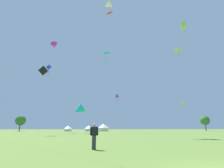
% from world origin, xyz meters
% --- Properties ---
extents(kite_magenta_delta, '(3.10, 3.78, 36.57)m').
position_xyz_m(kite_magenta_delta, '(-20.64, 59.91, 34.84)').
color(kite_magenta_delta, '#E02DA3').
rests_on(kite_magenta_delta, ground).
extents(kite_lime_parafoil, '(2.48, 2.87, 28.16)m').
position_xyz_m(kite_lime_parafoil, '(24.79, 43.50, 27.62)').
color(kite_lime_parafoil, '#99DB2D').
rests_on(kite_lime_parafoil, ground).
extents(kite_cyan_delta, '(4.28, 4.38, 8.26)m').
position_xyz_m(kite_cyan_delta, '(-8.13, 43.35, 6.43)').
color(kite_cyan_delta, '#1EB7CC').
rests_on(kite_cyan_delta, ground).
extents(kite_black_diamond, '(2.43, 2.85, 16.22)m').
position_xyz_m(kite_black_diamond, '(-16.64, 35.06, 14.91)').
color(kite_black_diamond, black).
rests_on(kite_black_diamond, ground).
extents(kite_white_delta, '(3.62, 2.74, 35.79)m').
position_xyz_m(kite_white_delta, '(-0.39, 33.05, 34.36)').
color(kite_white_delta, white).
rests_on(kite_white_delta, ground).
extents(kite_blue_diamond, '(2.01, 2.21, 22.12)m').
position_xyz_m(kite_blue_diamond, '(-19.04, 48.93, 20.59)').
color(kite_blue_diamond, blue).
rests_on(kite_blue_diamond, ground).
extents(kite_lime_box, '(2.21, 2.43, 39.21)m').
position_xyz_m(kite_lime_box, '(27.92, 43.22, 37.69)').
color(kite_lime_box, '#99DB2D').
rests_on(kite_lime_box, ground).
extents(kite_red_parafoil, '(3.02, 2.43, 30.08)m').
position_xyz_m(kite_red_parafoil, '(-0.94, 30.37, 29.50)').
color(kite_red_parafoil, red).
rests_on(kite_red_parafoil, ground).
extents(kite_purple_delta, '(2.68, 2.10, 14.95)m').
position_xyz_m(kite_purple_delta, '(5.96, 59.11, 13.77)').
color(kite_purple_delta, purple).
rests_on(kite_purple_delta, ground).
extents(kite_cyan_parafoil, '(3.71, 2.96, 30.70)m').
position_xyz_m(kite_cyan_parafoil, '(0.63, 53.95, 30.03)').
color(kite_cyan_parafoil, '#1EB7CC').
rests_on(kite_cyan_parafoil, ground).
extents(kite_yellow_diamond, '(2.77, 1.89, 10.92)m').
position_xyz_m(kite_yellow_diamond, '(28.58, 50.36, 9.92)').
color(kite_yellow_diamond, yellow).
rests_on(kite_yellow_diamond, ground).
extents(person_spectator, '(0.57, 0.34, 1.73)m').
position_xyz_m(person_spectator, '(-4.68, 7.17, 0.85)').
color(person_spectator, '#2D2D33').
rests_on(person_spectator, ground).
extents(festival_tent_right, '(3.76, 3.76, 2.45)m').
position_xyz_m(festival_tent_right, '(-14.24, 73.15, 1.35)').
color(festival_tent_right, white).
rests_on(festival_tent_right, ground).
extents(festival_tent_center, '(3.97, 3.97, 2.58)m').
position_xyz_m(festival_tent_center, '(-5.01, 73.15, 1.43)').
color(festival_tent_center, white).
rests_on(festival_tent_center, ground).
extents(festival_tent_left, '(5.17, 5.17, 3.36)m').
position_xyz_m(festival_tent_left, '(1.63, 73.15, 1.86)').
color(festival_tent_left, white).
rests_on(festival_tent_left, ground).
extents(tree_distant_left, '(4.71, 4.71, 7.28)m').
position_xyz_m(tree_distant_left, '(-37.06, 79.34, 4.91)').
color(tree_distant_left, brown).
rests_on(tree_distant_left, ground).
extents(tree_distant_right, '(4.73, 4.73, 7.63)m').
position_xyz_m(tree_distant_right, '(54.49, 74.49, 5.24)').
color(tree_distant_right, brown).
rests_on(tree_distant_right, ground).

